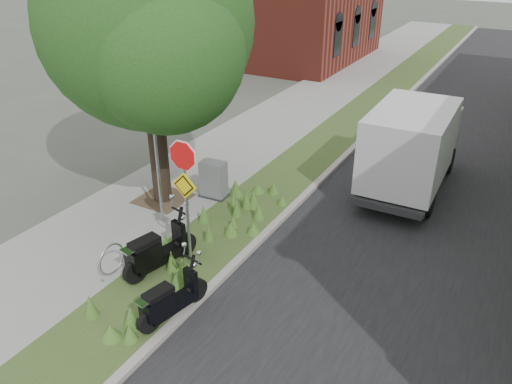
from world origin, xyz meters
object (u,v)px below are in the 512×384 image
Objects in this scene: scooter_near at (153,255)px; scooter_far at (166,304)px; utility_cabinet at (214,180)px; sign_assembly at (184,179)px; box_truck at (413,144)px.

scooter_far is (1.26, -1.12, -0.06)m from scooter_near.
scooter_far is at bearing -66.32° from utility_cabinet.
sign_assembly is 2.96× the size of utility_cabinet.
box_truck is at bearing 61.92° from scooter_near.
sign_assembly is at bearing -65.76° from utility_cabinet.
sign_assembly reaches higher than utility_cabinet.
utility_cabinet is at bearing 103.28° from scooter_near.
scooter_far is 1.60× the size of utility_cabinet.
box_truck reaches higher than scooter_far.
scooter_near reaches higher than scooter_far.
sign_assembly is 1.61× the size of scooter_near.
sign_assembly is at bearing -117.22° from box_truck.
scooter_near is at bearing -76.72° from utility_cabinet.
scooter_near is 1.84× the size of utility_cabinet.
scooter_far is 5.38m from utility_cabinet.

